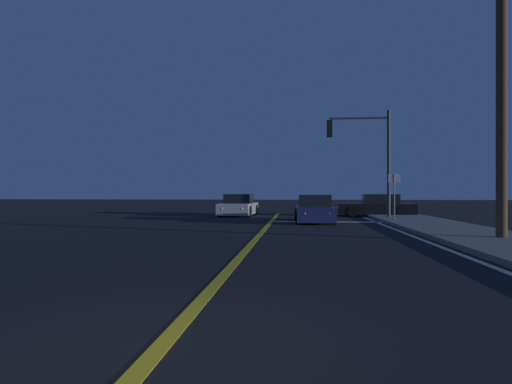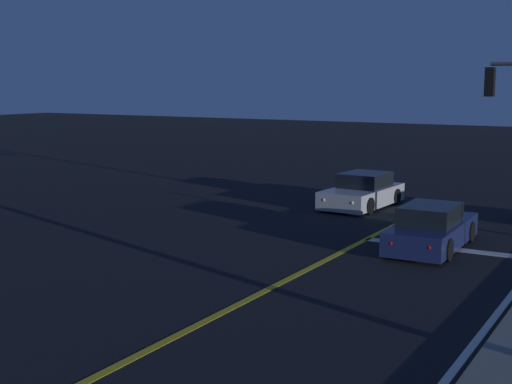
{
  "view_description": "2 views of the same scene",
  "coord_description": "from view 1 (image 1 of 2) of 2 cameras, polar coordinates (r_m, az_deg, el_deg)",
  "views": [
    {
      "loc": [
        1.3,
        -4.0,
        1.48
      ],
      "look_at": [
        -0.43,
        14.44,
        1.47
      ],
      "focal_mm": 31.2,
      "sensor_mm": 36.0,
      "label": 1
    },
    {
      "loc": [
        8.01,
        -2.58,
        4.89
      ],
      "look_at": [
        -0.94,
        12.68,
        2.15
      ],
      "focal_mm": 49.72,
      "sensor_mm": 36.0,
      "label": 2
    }
  ],
  "objects": [
    {
      "name": "utility_pole_right",
      "position": [
        15.35,
        28.97,
        14.26
      ],
      "size": [
        1.85,
        0.31,
        10.11
      ],
      "color": "#4C3823",
      "rests_on": "ground"
    },
    {
      "name": "car_distant_tail_black",
      "position": [
        27.78,
        15.23,
        -1.83
      ],
      "size": [
        4.6,
        2.15,
        1.34
      ],
      "rotation": [
        0.0,
        0.0,
        1.52
      ],
      "color": "black",
      "rests_on": "ground"
    },
    {
      "name": "stop_bar",
      "position": [
        22.09,
        8.93,
        -3.8
      ],
      "size": [
        5.36,
        0.5,
        0.01
      ],
      "primitive_type": "cube",
      "color": "silver",
      "rests_on": "ground"
    },
    {
      "name": "lane_line_edge_right",
      "position": [
        14.34,
        20.84,
        -5.87
      ],
      "size": [
        0.16,
        33.14,
        0.01
      ],
      "primitive_type": "cube",
      "color": "silver",
      "rests_on": "ground"
    },
    {
      "name": "car_parked_curb_silver",
      "position": [
        27.7,
        -2.25,
        -1.83
      ],
      "size": [
        2.15,
        4.32,
        1.34
      ],
      "rotation": [
        0.0,
        0.0,
        3.09
      ],
      "color": "#B2B5BA",
      "rests_on": "ground"
    },
    {
      "name": "ground_plane",
      "position": [
        4.45,
        -12.62,
        -19.35
      ],
      "size": [
        160.0,
        160.0,
        0.0
      ],
      "primitive_type": "plane",
      "color": "black"
    },
    {
      "name": "street_sign_corner",
      "position": [
        21.97,
        17.32,
        0.32
      ],
      "size": [
        0.56,
        0.11,
        2.36
      ],
      "color": "slate",
      "rests_on": "ground"
    },
    {
      "name": "lane_line_center",
      "position": [
        13.88,
        -0.05,
        -6.06
      ],
      "size": [
        0.2,
        33.14,
        0.01
      ],
      "primitive_type": "cube",
      "color": "gold",
      "rests_on": "ground"
    },
    {
      "name": "car_mid_block_navy",
      "position": [
        21.84,
        7.43,
        -2.33
      ],
      "size": [
        1.89,
        4.5,
        1.34
      ],
      "rotation": [
        0.0,
        0.0,
        0.02
      ],
      "color": "navy",
      "rests_on": "ground"
    },
    {
      "name": "sidewalk_right",
      "position": [
        14.93,
        27.72,
        -5.37
      ],
      "size": [
        3.2,
        35.09,
        0.15
      ],
      "primitive_type": "cube",
      "color": "slate",
      "rests_on": "ground"
    },
    {
      "name": "traffic_signal_near_right",
      "position": [
        24.69,
        14.0,
        5.56
      ],
      "size": [
        3.36,
        0.28,
        5.85
      ],
      "rotation": [
        0.0,
        0.0,
        3.14
      ],
      "color": "#38383D",
      "rests_on": "ground"
    }
  ]
}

